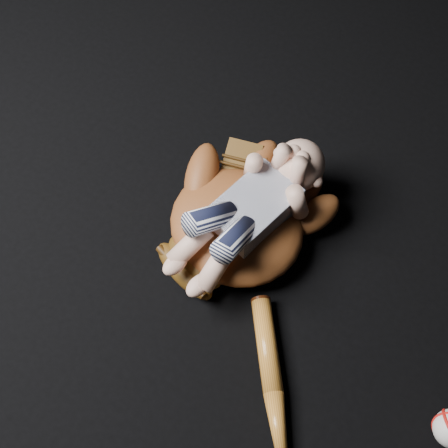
# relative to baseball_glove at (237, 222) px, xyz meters

# --- Properties ---
(baseball_glove) EXTENTS (0.47, 0.50, 0.13)m
(baseball_glove) POSITION_rel_baseball_glove_xyz_m (0.00, 0.00, 0.00)
(baseball_glove) COLOR brown
(baseball_glove) RESTS_ON ground
(newborn_baby) EXTENTS (0.27, 0.44, 0.16)m
(newborn_baby) POSITION_rel_baseball_glove_xyz_m (0.02, -0.01, 0.07)
(newborn_baby) COLOR #DAA68D
(newborn_baby) RESTS_ON baseball_glove
(baseball_bat) EXTENTS (0.29, 0.36, 0.04)m
(baseball_bat) POSITION_rel_baseball_glove_xyz_m (0.25, -0.28, -0.05)
(baseball_bat) COLOR #AF6922
(baseball_bat) RESTS_ON ground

